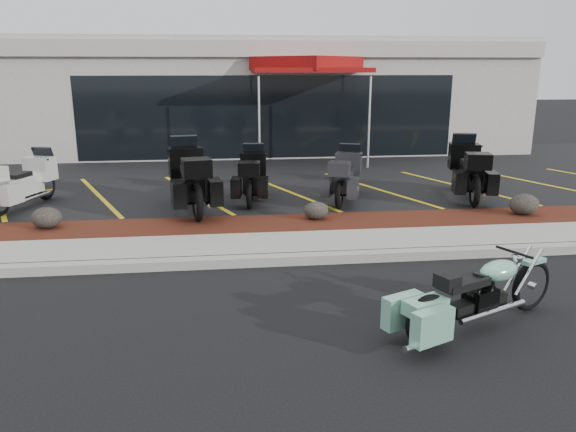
{
  "coord_description": "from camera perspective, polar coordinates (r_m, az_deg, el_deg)",
  "views": [
    {
      "loc": [
        -1.56,
        -7.51,
        3.04
      ],
      "look_at": [
        -0.51,
        1.2,
        0.71
      ],
      "focal_mm": 35.0,
      "sensor_mm": 36.0,
      "label": 1
    }
  ],
  "objects": [
    {
      "name": "popup_canopy",
      "position": [
        17.94,
        1.93,
        14.96
      ],
      "size": [
        4.14,
        4.14,
        3.21
      ],
      "rotation": [
        0.0,
        0.0,
        -0.23
      ],
      "color": "silver",
      "rests_on": "upper_lot"
    },
    {
      "name": "dealership_building",
      "position": [
        22.06,
        -2.84,
        12.16
      ],
      "size": [
        18.0,
        8.16,
        4.0
      ],
      "color": "gray",
      "rests_on": "ground"
    },
    {
      "name": "touring_black_rear",
      "position": [
        14.16,
        17.3,
        5.27
      ],
      "size": [
        1.47,
        2.53,
        1.38
      ],
      "primitive_type": null,
      "rotation": [
        0.0,
        0.0,
        1.32
      ],
      "color": "black",
      "rests_on": "upper_lot"
    },
    {
      "name": "boulder_left",
      "position": [
        11.26,
        -23.33,
        -0.17
      ],
      "size": [
        0.55,
        0.46,
        0.39
      ],
      "primitive_type": "ellipsoid",
      "color": "black",
      "rests_on": "mulch_bed"
    },
    {
      "name": "touring_white",
      "position": [
        13.66,
        -23.51,
        3.97
      ],
      "size": [
        1.42,
        2.2,
        1.19
      ],
      "primitive_type": null,
      "rotation": [
        0.0,
        0.0,
        1.23
      ],
      "color": "silver",
      "rests_on": "upper_lot"
    },
    {
      "name": "upper_lot",
      "position": [
        16.07,
        -1.15,
        4.23
      ],
      "size": [
        26.0,
        9.6,
        0.15
      ],
      "primitive_type": "cube",
      "color": "black",
      "rests_on": "ground"
    },
    {
      "name": "touring_grey",
      "position": [
        13.21,
        6.24,
        4.8
      ],
      "size": [
        1.46,
        2.2,
        1.2
      ],
      "primitive_type": null,
      "rotation": [
        0.0,
        0.0,
        1.21
      ],
      "color": "#292A2E",
      "rests_on": "upper_lot"
    },
    {
      "name": "curb",
      "position": [
        9.06,
        3.47,
        -4.27
      ],
      "size": [
        24.0,
        0.25,
        0.15
      ],
      "primitive_type": "cube",
      "color": "gray",
      "rests_on": "ground"
    },
    {
      "name": "touring_black_mid",
      "position": [
        13.18,
        -3.49,
        4.84
      ],
      "size": [
        1.03,
        2.14,
        1.2
      ],
      "primitive_type": null,
      "rotation": [
        0.0,
        0.0,
        1.45
      ],
      "color": "black",
      "rests_on": "upper_lot"
    },
    {
      "name": "touring_black_front",
      "position": [
        12.61,
        -10.4,
        4.78
      ],
      "size": [
        1.39,
        2.65,
        1.47
      ],
      "primitive_type": null,
      "rotation": [
        0.0,
        0.0,
        1.75
      ],
      "color": "black",
      "rests_on": "upper_lot"
    },
    {
      "name": "boulder_mid",
      "position": [
        10.97,
        2.87,
        0.57
      ],
      "size": [
        0.49,
        0.41,
        0.35
      ],
      "primitive_type": "ellipsoid",
      "color": "black",
      "rests_on": "mulch_bed"
    },
    {
      "name": "mulch_bed",
      "position": [
        10.84,
        1.69,
        -0.98
      ],
      "size": [
        24.0,
        1.2,
        0.16
      ],
      "primitive_type": "cube",
      "color": "#36140C",
      "rests_on": "ground"
    },
    {
      "name": "traffic_cone",
      "position": [
        15.07,
        -3.23,
        4.72
      ],
      "size": [
        0.44,
        0.44,
        0.48
      ],
      "primitive_type": "cone",
      "rotation": [
        0.0,
        0.0,
        -0.4
      ],
      "color": "#D85F07",
      "rests_on": "upper_lot"
    },
    {
      "name": "boulder_right",
      "position": [
        12.26,
        22.86,
        1.11
      ],
      "size": [
        0.6,
        0.5,
        0.42
      ],
      "primitive_type": "ellipsoid",
      "color": "black",
      "rests_on": "mulch_bed"
    },
    {
      "name": "hero_cruiser",
      "position": [
        7.81,
        23.52,
        -5.79
      ],
      "size": [
        2.6,
        1.64,
        0.9
      ],
      "primitive_type": null,
      "rotation": [
        0.0,
        0.0,
        0.42
      ],
      "color": "#79BD9F",
      "rests_on": "ground"
    },
    {
      "name": "ground",
      "position": [
        8.25,
        4.57,
        -6.79
      ],
      "size": [
        90.0,
        90.0,
        0.0
      ],
      "primitive_type": "plane",
      "color": "black",
      "rests_on": "ground"
    },
    {
      "name": "sidewalk",
      "position": [
        9.71,
        2.73,
        -2.93
      ],
      "size": [
        24.0,
        1.2,
        0.15
      ],
      "primitive_type": "cube",
      "color": "gray",
      "rests_on": "ground"
    }
  ]
}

